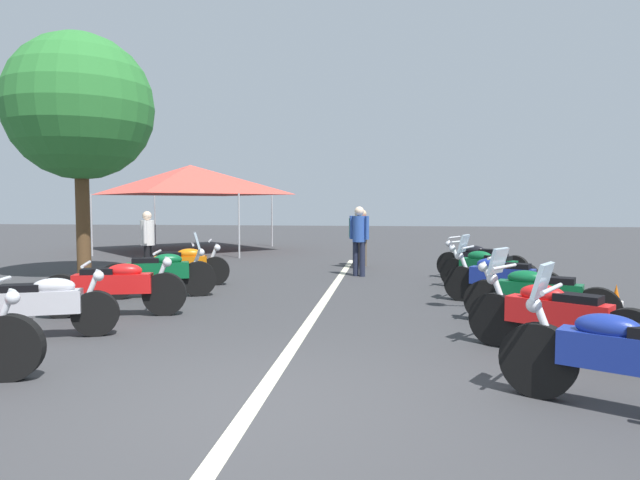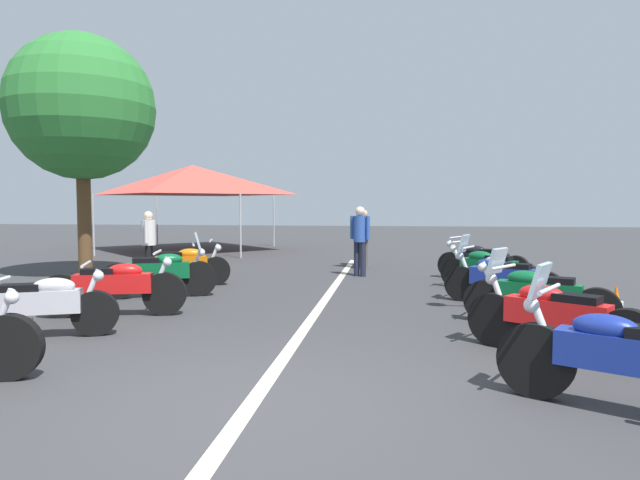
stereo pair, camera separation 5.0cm
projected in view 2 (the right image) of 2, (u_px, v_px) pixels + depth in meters
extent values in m
plane|color=#38383A|center=(248.00, 409.00, 4.77)|extent=(80.00, 80.00, 0.00)
cube|color=beige|center=(317.00, 310.00, 9.17)|extent=(16.56, 0.16, 0.01)
cylinder|color=black|center=(8.00, 347.00, 5.53)|extent=(0.30, 0.68, 0.67)
cylinder|color=silver|center=(1.00, 317.00, 5.50)|extent=(0.14, 0.30, 0.58)
sphere|color=silver|center=(12.00, 297.00, 5.50)|extent=(0.14, 0.14, 0.14)
cylinder|color=black|center=(95.00, 313.00, 7.41)|extent=(0.35, 0.61, 0.60)
cube|color=silver|center=(39.00, 302.00, 7.23)|extent=(0.64, 1.06, 0.30)
ellipsoid|color=silver|center=(54.00, 286.00, 7.26)|extent=(0.43, 0.58, 0.22)
cube|color=black|center=(20.00, 289.00, 7.17)|extent=(0.42, 0.54, 0.12)
cylinder|color=silver|center=(90.00, 291.00, 7.37)|extent=(0.17, 0.30, 0.58)
cylinder|color=silver|center=(86.00, 264.00, 7.34)|extent=(0.59, 0.26, 0.04)
sphere|color=silver|center=(98.00, 276.00, 7.39)|extent=(0.14, 0.14, 0.14)
cylinder|color=silver|center=(10.00, 321.00, 7.33)|extent=(0.27, 0.54, 0.08)
cylinder|color=black|center=(165.00, 294.00, 8.77)|extent=(0.31, 0.69, 0.68)
cylinder|color=black|center=(62.00, 296.00, 8.58)|extent=(0.31, 0.69, 0.68)
cube|color=red|center=(113.00, 283.00, 8.67)|extent=(0.57, 1.21, 0.30)
ellipsoid|color=red|center=(125.00, 270.00, 8.67)|extent=(0.38, 0.57, 0.22)
cube|color=black|center=(98.00, 272.00, 8.63)|extent=(0.37, 0.53, 0.12)
cylinder|color=silver|center=(160.00, 275.00, 8.75)|extent=(0.14, 0.30, 0.58)
cylinder|color=silver|center=(157.00, 252.00, 8.72)|extent=(0.61, 0.20, 0.04)
sphere|color=silver|center=(167.00, 262.00, 8.75)|extent=(0.14, 0.14, 0.14)
cylinder|color=silver|center=(86.00, 300.00, 8.80)|extent=(0.22, 0.55, 0.08)
cylinder|color=black|center=(199.00, 279.00, 10.61)|extent=(0.38, 0.67, 0.67)
cylinder|color=black|center=(117.00, 281.00, 10.24)|extent=(0.38, 0.67, 0.67)
cube|color=#0C592D|center=(159.00, 270.00, 10.41)|extent=(0.68, 1.15, 0.30)
ellipsoid|color=#0C592D|center=(168.00, 259.00, 10.45)|extent=(0.43, 0.58, 0.22)
cube|color=black|center=(146.00, 261.00, 10.35)|extent=(0.42, 0.54, 0.12)
cylinder|color=silver|center=(196.00, 263.00, 10.58)|extent=(0.17, 0.29, 0.58)
cylinder|color=silver|center=(193.00, 244.00, 10.54)|extent=(0.59, 0.27, 0.04)
sphere|color=silver|center=(201.00, 252.00, 10.59)|extent=(0.14, 0.14, 0.14)
cylinder|color=silver|center=(135.00, 285.00, 10.50)|extent=(0.28, 0.54, 0.08)
cube|color=silver|center=(197.00, 240.00, 10.56)|extent=(0.38, 0.25, 0.32)
cylinder|color=black|center=(216.00, 271.00, 12.05)|extent=(0.29, 0.63, 0.62)
cylinder|color=black|center=(147.00, 272.00, 11.86)|extent=(0.29, 0.63, 0.62)
cube|color=orange|center=(182.00, 263.00, 11.94)|extent=(0.55, 1.13, 0.30)
ellipsoid|color=orange|center=(190.00, 254.00, 11.95)|extent=(0.38, 0.57, 0.22)
cube|color=black|center=(171.00, 255.00, 11.90)|extent=(0.37, 0.53, 0.12)
cylinder|color=silver|center=(213.00, 257.00, 12.02)|extent=(0.14, 0.30, 0.58)
cylinder|color=silver|center=(211.00, 240.00, 11.99)|extent=(0.61, 0.20, 0.04)
sphere|color=silver|center=(218.00, 248.00, 12.02)|extent=(0.14, 0.14, 0.14)
cylinder|color=silver|center=(163.00, 275.00, 12.08)|extent=(0.22, 0.55, 0.08)
cylinder|color=black|center=(536.00, 360.00, 5.04)|extent=(0.46, 0.66, 0.68)
cube|color=navy|center=(628.00, 354.00, 4.58)|extent=(0.80, 1.11, 0.30)
ellipsoid|color=navy|center=(605.00, 327.00, 4.68)|extent=(0.48, 0.58, 0.22)
cylinder|color=silver|center=(543.00, 328.00, 4.98)|extent=(0.20, 0.29, 0.58)
cylinder|color=silver|center=(549.00, 289.00, 4.93)|extent=(0.56, 0.34, 0.04)
sphere|color=silver|center=(531.00, 305.00, 5.03)|extent=(0.14, 0.14, 0.14)
cube|color=silver|center=(540.00, 280.00, 4.98)|extent=(0.37, 0.28, 0.32)
cylinder|color=black|center=(494.00, 319.00, 6.87)|extent=(0.50, 0.61, 0.66)
cylinder|color=black|center=(629.00, 340.00, 5.85)|extent=(0.50, 0.61, 0.66)
cube|color=red|center=(556.00, 313.00, 6.35)|extent=(0.90, 1.09, 0.30)
ellipsoid|color=red|center=(541.00, 294.00, 6.46)|extent=(0.52, 0.57, 0.22)
cube|color=black|center=(577.00, 300.00, 6.19)|extent=(0.49, 0.54, 0.12)
cylinder|color=silver|center=(499.00, 296.00, 6.81)|extent=(0.23, 0.28, 0.58)
cylinder|color=silver|center=(503.00, 267.00, 6.76)|extent=(0.53, 0.40, 0.04)
sphere|color=silver|center=(491.00, 279.00, 6.88)|extent=(0.14, 0.14, 0.14)
cylinder|color=silver|center=(592.00, 347.00, 5.93)|extent=(0.39, 0.49, 0.08)
cube|color=silver|center=(497.00, 261.00, 6.81)|extent=(0.36, 0.31, 0.32)
cylinder|color=black|center=(485.00, 301.00, 8.28)|extent=(0.38, 0.63, 0.63)
cylinder|color=black|center=(597.00, 311.00, 7.52)|extent=(0.38, 0.63, 0.63)
cube|color=#0C592D|center=(539.00, 293.00, 7.89)|extent=(0.71, 1.16, 0.30)
ellipsoid|color=#0C592D|center=(526.00, 278.00, 7.97)|extent=(0.44, 0.58, 0.22)
cube|color=black|center=(556.00, 281.00, 7.77)|extent=(0.43, 0.54, 0.12)
cylinder|color=silver|center=(490.00, 281.00, 8.23)|extent=(0.18, 0.29, 0.58)
cylinder|color=silver|center=(493.00, 257.00, 8.19)|extent=(0.59, 0.28, 0.04)
sphere|color=silver|center=(483.00, 267.00, 8.28)|extent=(0.14, 0.14, 0.14)
cylinder|color=silver|center=(571.00, 318.00, 7.52)|extent=(0.29, 0.54, 0.08)
cylinder|color=black|center=(462.00, 284.00, 10.06)|extent=(0.40, 0.63, 0.63)
cylinder|color=black|center=(545.00, 290.00, 9.29)|extent=(0.40, 0.63, 0.63)
cube|color=navy|center=(502.00, 276.00, 9.66)|extent=(0.71, 1.10, 0.30)
ellipsoid|color=navy|center=(492.00, 264.00, 9.75)|extent=(0.46, 0.58, 0.22)
cube|color=black|center=(516.00, 267.00, 9.53)|extent=(0.44, 0.55, 0.12)
cylinder|color=silver|center=(466.00, 267.00, 10.01)|extent=(0.19, 0.29, 0.58)
cylinder|color=silver|center=(468.00, 247.00, 9.96)|extent=(0.58, 0.30, 0.04)
sphere|color=silver|center=(460.00, 256.00, 10.05)|extent=(0.14, 0.14, 0.14)
cylinder|color=silver|center=(525.00, 296.00, 9.30)|extent=(0.31, 0.53, 0.08)
cube|color=silver|center=(464.00, 243.00, 10.00)|extent=(0.38, 0.26, 0.32)
cylinder|color=black|center=(455.00, 273.00, 11.73)|extent=(0.48, 0.58, 0.62)
cylinder|color=black|center=(525.00, 279.00, 10.70)|extent=(0.48, 0.58, 0.62)
cube|color=#0C592D|center=(488.00, 267.00, 11.20)|extent=(0.90, 1.09, 0.30)
ellipsoid|color=#0C592D|center=(480.00, 256.00, 11.31)|extent=(0.52, 0.57, 0.22)
cube|color=black|center=(499.00, 259.00, 11.04)|extent=(0.49, 0.54, 0.12)
cylinder|color=silver|center=(458.00, 259.00, 11.67)|extent=(0.23, 0.28, 0.58)
cylinder|color=silver|center=(460.00, 242.00, 11.62)|extent=(0.52, 0.40, 0.04)
sphere|color=silver|center=(453.00, 249.00, 11.73)|extent=(0.14, 0.14, 0.14)
cylinder|color=silver|center=(505.00, 283.00, 10.78)|extent=(0.39, 0.49, 0.08)
cylinder|color=black|center=(451.00, 265.00, 13.17)|extent=(0.43, 0.61, 0.62)
cylinder|color=black|center=(516.00, 270.00, 12.25)|extent=(0.43, 0.61, 0.62)
cube|color=black|center=(482.00, 259.00, 12.70)|extent=(0.82, 1.14, 0.30)
ellipsoid|color=black|center=(475.00, 250.00, 12.80)|extent=(0.48, 0.58, 0.22)
cube|color=black|center=(492.00, 252.00, 12.55)|extent=(0.47, 0.55, 0.12)
cylinder|color=silver|center=(453.00, 252.00, 13.12)|extent=(0.21, 0.29, 0.58)
cylinder|color=silver|center=(455.00, 237.00, 13.07)|extent=(0.56, 0.34, 0.04)
sphere|color=silver|center=(449.00, 244.00, 13.17)|extent=(0.14, 0.14, 0.14)
cylinder|color=silver|center=(499.00, 274.00, 12.30)|extent=(0.34, 0.52, 0.08)
cube|color=orange|center=(615.00, 326.00, 7.92)|extent=(0.36, 0.36, 0.03)
cone|color=orange|center=(616.00, 305.00, 7.91)|extent=(0.26, 0.26, 0.60)
cylinder|color=white|center=(616.00, 304.00, 7.90)|extent=(0.19, 0.19, 0.07)
cylinder|color=black|center=(150.00, 261.00, 13.22)|extent=(0.14, 0.14, 0.78)
cylinder|color=black|center=(148.00, 262.00, 13.04)|extent=(0.14, 0.14, 0.78)
cylinder|color=silver|center=(149.00, 233.00, 13.08)|extent=(0.32, 0.32, 0.59)
cylinder|color=silver|center=(151.00, 231.00, 13.30)|extent=(0.09, 0.09, 0.53)
cylinder|color=silver|center=(146.00, 232.00, 12.86)|extent=(0.09, 0.09, 0.53)
sphere|color=beige|center=(148.00, 216.00, 13.06)|extent=(0.21, 0.21, 0.21)
cylinder|color=#1E2338|center=(357.00, 259.00, 13.54)|extent=(0.14, 0.14, 0.84)
cylinder|color=#1E2338|center=(363.00, 259.00, 13.44)|extent=(0.14, 0.14, 0.84)
cylinder|color=#2D51A5|center=(360.00, 229.00, 13.44)|extent=(0.32, 0.32, 0.63)
cylinder|color=#2D51A5|center=(352.00, 227.00, 13.56)|extent=(0.09, 0.09, 0.57)
cylinder|color=#2D51A5|center=(368.00, 228.00, 13.32)|extent=(0.09, 0.09, 0.57)
sphere|color=beige|center=(360.00, 211.00, 13.41)|extent=(0.23, 0.23, 0.23)
cylinder|color=brown|center=(362.00, 253.00, 15.57)|extent=(0.14, 0.14, 0.79)
cylinder|color=brown|center=(365.00, 252.00, 15.71)|extent=(0.14, 0.14, 0.79)
cylinder|color=red|center=(364.00, 228.00, 15.60)|extent=(0.32, 0.32, 0.59)
cylinder|color=red|center=(359.00, 227.00, 15.43)|extent=(0.09, 0.09, 0.53)
cylinder|color=red|center=(368.00, 227.00, 15.76)|extent=(0.09, 0.09, 0.53)
sphere|color=#D8AD84|center=(364.00, 214.00, 15.57)|extent=(0.21, 0.21, 0.21)
cylinder|color=black|center=(363.00, 254.00, 15.12)|extent=(0.14, 0.14, 0.79)
cylinder|color=black|center=(356.00, 254.00, 15.16)|extent=(0.14, 0.14, 0.79)
cylinder|color=#338C4C|center=(360.00, 229.00, 15.09)|extent=(0.32, 0.32, 0.59)
cylinder|color=#338C4C|center=(368.00, 228.00, 15.04)|extent=(0.09, 0.09, 0.53)
cylinder|color=#338C4C|center=(352.00, 228.00, 15.14)|extent=(0.09, 0.09, 0.53)
sphere|color=#D8AD84|center=(360.00, 214.00, 15.07)|extent=(0.21, 0.21, 0.21)
cylinder|color=brown|center=(84.00, 218.00, 13.19)|extent=(0.32, 0.32, 2.83)
sphere|color=#2D7A33|center=(81.00, 107.00, 13.03)|extent=(3.39, 3.39, 3.39)
pyramid|color=#E54C3F|center=(192.00, 180.00, 20.74)|extent=(5.64, 5.64, 1.10)
cylinder|color=#B2B2B7|center=(157.00, 221.00, 23.69)|extent=(0.06, 0.06, 2.10)
cylinder|color=#B2B2B7|center=(274.00, 221.00, 23.03)|extent=(0.06, 0.06, 2.10)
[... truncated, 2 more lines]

